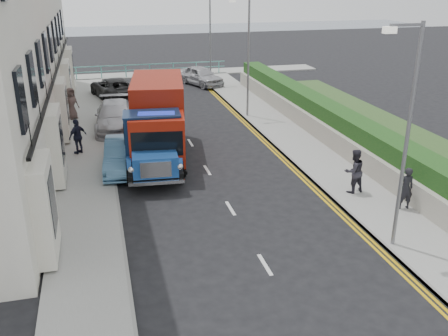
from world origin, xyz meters
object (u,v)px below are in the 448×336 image
(lamp_mid, at_px, (247,51))
(red_lorry, at_px, (158,117))
(lamp_near, at_px, (405,128))
(lamp_far, at_px, (209,32))
(parked_car_front, at_px, (145,152))
(pedestrian_east_near, at_px, (406,188))
(bedford_lorry, at_px, (153,147))

(lamp_mid, distance_m, red_lorry, 8.41)
(lamp_near, height_order, lamp_mid, same)
(lamp_near, bearing_deg, lamp_far, 90.00)
(lamp_mid, bearing_deg, red_lorry, -137.02)
(red_lorry, relative_size, parked_car_front, 1.59)
(lamp_far, distance_m, pedestrian_east_near, 24.07)
(bedford_lorry, xyz_separation_m, parked_car_front, (-0.26, 0.90, -0.52))
(lamp_near, height_order, bedford_lorry, lamp_near)
(bedford_lorry, height_order, red_lorry, red_lorry)
(lamp_far, bearing_deg, red_lorry, -110.96)
(lamp_near, distance_m, red_lorry, 12.21)
(lamp_far, distance_m, bedford_lorry, 19.29)
(lamp_mid, distance_m, lamp_far, 10.00)
(lamp_far, height_order, bedford_lorry, lamp_far)
(lamp_mid, distance_m, bedford_lorry, 10.63)
(lamp_near, bearing_deg, red_lorry, 119.70)
(bedford_lorry, relative_size, parked_car_front, 1.35)
(bedford_lorry, relative_size, pedestrian_east_near, 3.77)
(lamp_near, distance_m, parked_car_front, 11.68)
(lamp_mid, xyz_separation_m, parked_car_front, (-6.78, -7.05, -3.24))
(lamp_mid, relative_size, pedestrian_east_near, 4.38)
(bedford_lorry, bearing_deg, lamp_near, -46.66)
(lamp_near, xyz_separation_m, bedford_lorry, (-6.52, 8.05, -2.72))
(lamp_near, distance_m, lamp_far, 26.00)
(lamp_near, xyz_separation_m, parked_car_front, (-6.78, 8.95, -3.24))
(lamp_far, xyz_separation_m, bedford_lorry, (-6.52, -17.95, -2.72))
(bedford_lorry, height_order, pedestrian_east_near, bedford_lorry)
(lamp_near, height_order, pedestrian_east_near, lamp_near)
(lamp_mid, height_order, bedford_lorry, lamp_mid)
(red_lorry, bearing_deg, bedford_lorry, -94.99)
(lamp_near, relative_size, red_lorry, 0.99)
(red_lorry, bearing_deg, lamp_mid, 51.07)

